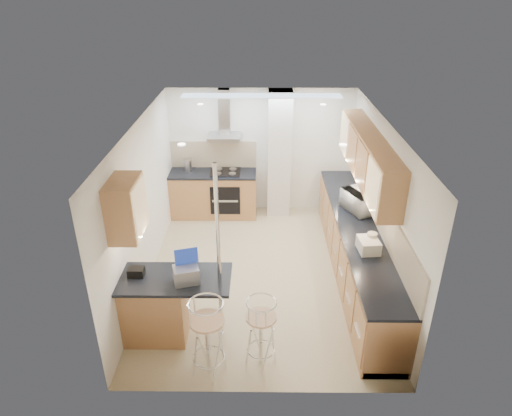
{
  "coord_description": "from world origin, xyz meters",
  "views": [
    {
      "loc": [
        -0.03,
        -6.18,
        4.34
      ],
      "look_at": [
        -0.08,
        0.2,
        1.1
      ],
      "focal_mm": 32.0,
      "sensor_mm": 36.0,
      "label": 1
    }
  ],
  "objects_px": {
    "microwave": "(360,201)",
    "laptop": "(186,275)",
    "bar_stool_end": "(261,333)",
    "bar_stool_near": "(208,339)",
    "bread_bin": "(368,245)"
  },
  "relations": [
    {
      "from": "microwave",
      "to": "bar_stool_end",
      "type": "bearing_deg",
      "value": 121.59
    },
    {
      "from": "bar_stool_near",
      "to": "bar_stool_end",
      "type": "xyz_separation_m",
      "value": [
        0.63,
        0.16,
        -0.06
      ]
    },
    {
      "from": "laptop",
      "to": "bar_stool_near",
      "type": "xyz_separation_m",
      "value": [
        0.3,
        -0.57,
        -0.51
      ]
    },
    {
      "from": "laptop",
      "to": "bar_stool_near",
      "type": "height_order",
      "value": "laptop"
    },
    {
      "from": "bar_stool_end",
      "to": "microwave",
      "type": "bearing_deg",
      "value": -14.92
    },
    {
      "from": "bar_stool_end",
      "to": "bar_stool_near",
      "type": "bearing_deg",
      "value": 123.2
    },
    {
      "from": "laptop",
      "to": "bar_stool_end",
      "type": "distance_m",
      "value": 1.16
    },
    {
      "from": "microwave",
      "to": "laptop",
      "type": "relative_size",
      "value": 1.95
    },
    {
      "from": "bar_stool_near",
      "to": "bar_stool_end",
      "type": "height_order",
      "value": "bar_stool_near"
    },
    {
      "from": "microwave",
      "to": "laptop",
      "type": "distance_m",
      "value": 3.25
    },
    {
      "from": "microwave",
      "to": "bar_stool_near",
      "type": "height_order",
      "value": "microwave"
    },
    {
      "from": "microwave",
      "to": "bar_stool_near",
      "type": "bearing_deg",
      "value": 114.31
    },
    {
      "from": "microwave",
      "to": "bar_stool_near",
      "type": "distance_m",
      "value": 3.47
    },
    {
      "from": "bar_stool_near",
      "to": "microwave",
      "type": "bearing_deg",
      "value": 54.98
    },
    {
      "from": "bar_stool_near",
      "to": "bread_bin",
      "type": "distance_m",
      "value": 2.56
    }
  ]
}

